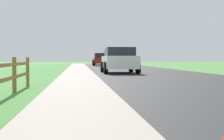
% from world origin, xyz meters
% --- Properties ---
extents(ground_plane, '(120.00, 120.00, 0.00)m').
position_xyz_m(ground_plane, '(0.00, 25.00, 0.00)').
color(ground_plane, '#4A883D').
extents(road_asphalt, '(7.00, 66.00, 0.01)m').
position_xyz_m(road_asphalt, '(3.50, 27.00, 0.00)').
color(road_asphalt, '#2D2D2D').
rests_on(road_asphalt, ground).
extents(curb_concrete, '(6.00, 66.00, 0.01)m').
position_xyz_m(curb_concrete, '(-3.00, 27.00, 0.00)').
color(curb_concrete, '#A6998D').
rests_on(curb_concrete, ground).
extents(grass_verge, '(5.00, 66.00, 0.00)m').
position_xyz_m(grass_verge, '(-4.50, 27.00, 0.01)').
color(grass_verge, '#4A883D').
rests_on(grass_verge, ground).
extents(parked_suv_white, '(2.15, 4.27, 1.60)m').
position_xyz_m(parked_suv_white, '(1.56, 21.71, 0.81)').
color(parked_suv_white, white).
rests_on(parked_suv_white, ground).
extents(parked_car_beige, '(2.09, 4.29, 1.60)m').
position_xyz_m(parked_car_beige, '(2.25, 32.76, 0.80)').
color(parked_car_beige, '#C6B793').
rests_on(parked_car_beige, ground).
extents(parked_car_red, '(2.09, 4.49, 1.56)m').
position_xyz_m(parked_car_red, '(1.83, 42.74, 0.77)').
color(parked_car_red, maroon).
rests_on(parked_car_red, ground).
extents(parked_car_silver, '(2.13, 4.28, 1.37)m').
position_xyz_m(parked_car_silver, '(2.33, 51.63, 0.70)').
color(parked_car_silver, '#B7BABF').
rests_on(parked_car_silver, ground).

